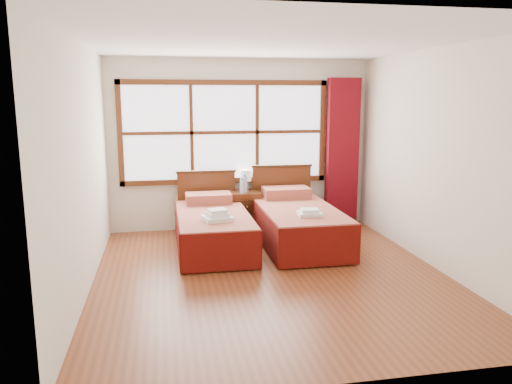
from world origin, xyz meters
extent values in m
plane|color=brown|center=(0.00, 0.00, 0.00)|extent=(4.50, 4.50, 0.00)
plane|color=white|center=(0.00, 0.00, 2.60)|extent=(4.50, 4.50, 0.00)
plane|color=silver|center=(0.00, 2.25, 1.30)|extent=(4.00, 0.00, 4.00)
plane|color=silver|center=(-2.00, 0.00, 1.30)|extent=(0.00, 4.50, 4.50)
plane|color=silver|center=(2.00, 0.00, 1.30)|extent=(0.00, 4.50, 4.50)
cube|color=white|center=(-0.25, 2.22, 1.50)|extent=(3.00, 0.02, 1.40)
cube|color=#532812|center=(-0.25, 2.20, 0.76)|extent=(3.16, 0.06, 0.08)
cube|color=#532812|center=(-0.25, 2.20, 2.24)|extent=(3.16, 0.06, 0.08)
cube|color=#532812|center=(-1.79, 2.20, 1.50)|extent=(0.08, 0.06, 1.56)
cube|color=#532812|center=(1.29, 2.20, 1.50)|extent=(0.08, 0.06, 1.56)
cube|color=#532812|center=(-0.75, 2.20, 1.50)|extent=(0.05, 0.05, 1.40)
cube|color=#532812|center=(0.25, 2.20, 1.50)|extent=(0.05, 0.05, 1.40)
cube|color=#532812|center=(-0.25, 2.20, 1.50)|extent=(3.00, 0.05, 0.05)
cube|color=maroon|center=(1.60, 2.11, 1.17)|extent=(0.50, 0.16, 2.30)
cube|color=#351B0B|center=(-0.55, 1.13, 0.14)|extent=(0.84, 1.67, 0.27)
cube|color=maroon|center=(-0.55, 1.13, 0.39)|extent=(0.94, 1.86, 0.23)
cube|color=#630F0A|center=(-1.02, 1.13, 0.25)|extent=(0.03, 1.86, 0.46)
cube|color=#630F0A|center=(-0.08, 1.13, 0.25)|extent=(0.03, 1.86, 0.46)
cube|color=#630F0A|center=(-0.55, 0.21, 0.25)|extent=(0.94, 0.03, 0.46)
cube|color=maroon|center=(-0.55, 1.80, 0.57)|extent=(0.65, 0.38, 0.15)
cube|color=#532812|center=(-0.55, 2.14, 0.45)|extent=(0.87, 0.06, 0.91)
cube|color=#351B0B|center=(-0.55, 2.14, 0.92)|extent=(0.91, 0.08, 0.04)
cube|color=#351B0B|center=(0.63, 1.13, 0.14)|extent=(0.89, 1.78, 0.29)
cube|color=maroon|center=(0.63, 1.13, 0.41)|extent=(0.99, 1.97, 0.24)
cube|color=#630F0A|center=(0.13, 1.13, 0.27)|extent=(0.03, 1.97, 0.49)
cube|color=#630F0A|center=(1.13, 1.13, 0.27)|extent=(0.03, 1.97, 0.49)
cube|color=#630F0A|center=(0.63, 0.15, 0.27)|extent=(0.99, 0.03, 0.49)
cube|color=maroon|center=(0.63, 1.84, 0.61)|extent=(0.70, 0.41, 0.15)
cube|color=#532812|center=(0.63, 2.14, 0.48)|extent=(0.93, 0.06, 0.97)
cube|color=#351B0B|center=(0.63, 2.14, 0.98)|extent=(0.97, 0.08, 0.04)
cube|color=#532812|center=(0.02, 2.00, 0.31)|extent=(0.46, 0.41, 0.61)
cube|color=#351B0B|center=(0.02, 1.78, 0.18)|extent=(0.40, 0.02, 0.18)
cube|color=#351B0B|center=(0.02, 1.78, 0.43)|extent=(0.40, 0.02, 0.18)
sphere|color=#AB7A3A|center=(0.02, 1.77, 0.18)|extent=(0.03, 0.03, 0.03)
sphere|color=#AB7A3A|center=(0.02, 1.77, 0.43)|extent=(0.03, 0.03, 0.03)
cube|color=white|center=(-0.53, 0.74, 0.53)|extent=(0.41, 0.37, 0.05)
cube|color=white|center=(-0.53, 0.74, 0.58)|extent=(0.30, 0.28, 0.05)
cube|color=white|center=(-0.53, 0.74, 0.62)|extent=(0.25, 0.23, 0.04)
cube|color=white|center=(0.64, 0.66, 0.55)|extent=(0.31, 0.28, 0.05)
cube|color=white|center=(0.64, 0.66, 0.60)|extent=(0.24, 0.21, 0.04)
cylinder|color=gold|center=(0.05, 2.05, 0.62)|extent=(0.10, 0.10, 0.02)
cylinder|color=gold|center=(0.05, 2.05, 0.70)|extent=(0.02, 0.02, 0.14)
cylinder|color=white|center=(0.05, 2.05, 0.85)|extent=(0.17, 0.17, 0.17)
cylinder|color=#A1B7CF|center=(-0.04, 1.89, 0.71)|extent=(0.06, 0.06, 0.20)
cylinder|color=blue|center=(-0.04, 1.89, 0.83)|extent=(0.03, 0.03, 0.03)
cylinder|color=#A1B7CF|center=(0.01, 1.94, 0.73)|extent=(0.07, 0.07, 0.24)
cylinder|color=blue|center=(0.01, 1.94, 0.87)|extent=(0.04, 0.04, 0.03)
camera|label=1|loc=(-1.18, -5.34, 2.03)|focal=35.00mm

